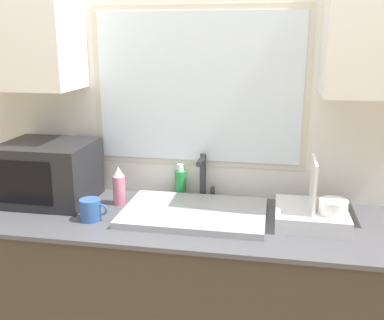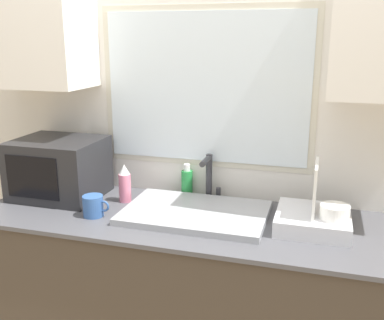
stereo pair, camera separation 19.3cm
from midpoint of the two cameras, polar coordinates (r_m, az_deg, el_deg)
name	(u,v)px [view 1 (the left image)]	position (r m, az deg, el deg)	size (l,w,h in m)	color
countertop	(187,305)	(2.28, -3.25, -17.96)	(1.94, 0.65, 0.91)	#42382D
wall_back	(198,104)	(2.23, -1.72, 7.10)	(6.00, 0.38, 2.60)	silver
sink_basin	(194,213)	(2.07, -2.42, -6.74)	(0.65, 0.43, 0.03)	#9EA0A5
faucet	(203,173)	(2.24, -1.02, -1.76)	(0.08, 0.15, 0.23)	#333338
microwave	(49,172)	(2.36, -20.01, -1.48)	(0.43, 0.36, 0.30)	#232326
dish_rack	(313,212)	(2.02, 12.52, -6.56)	(0.31, 0.31, 0.29)	silver
spray_bottle	(119,186)	(2.23, -11.73, -3.30)	(0.06, 0.06, 0.19)	#D8728C
soap_bottle	(180,182)	(2.31, -3.89, -2.88)	(0.06, 0.06, 0.17)	#268C3F
mug_near_sink	(91,210)	(2.08, -15.39, -6.16)	(0.13, 0.09, 0.10)	#335999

